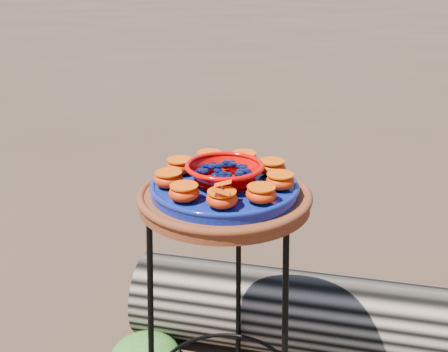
% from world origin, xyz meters
% --- Properties ---
extents(plant_stand, '(0.44, 0.44, 0.70)m').
position_xyz_m(plant_stand, '(0.00, 0.00, 0.35)').
color(plant_stand, black).
rests_on(plant_stand, ground).
extents(terracotta_saucer, '(0.43, 0.43, 0.04)m').
position_xyz_m(terracotta_saucer, '(0.00, 0.00, 0.72)').
color(terracotta_saucer, '#532012').
rests_on(terracotta_saucer, plant_stand).
extents(cobalt_plate, '(0.37, 0.37, 0.02)m').
position_xyz_m(cobalt_plate, '(0.00, 0.00, 0.75)').
color(cobalt_plate, '#081144').
rests_on(cobalt_plate, terracotta_saucer).
extents(red_bowl, '(0.19, 0.19, 0.05)m').
position_xyz_m(red_bowl, '(0.00, 0.00, 0.79)').
color(red_bowl, '#C30200').
rests_on(red_bowl, cobalt_plate).
extents(glass_gems, '(0.14, 0.14, 0.02)m').
position_xyz_m(glass_gems, '(0.00, 0.00, 0.82)').
color(glass_gems, black).
rests_on(glass_gems, red_bowl).
extents(orange_half_0, '(0.07, 0.07, 0.04)m').
position_xyz_m(orange_half_0, '(0.02, -0.14, 0.78)').
color(orange_half_0, red).
rests_on(orange_half_0, cobalt_plate).
extents(orange_half_1, '(0.07, 0.07, 0.04)m').
position_xyz_m(orange_half_1, '(0.11, -0.09, 0.78)').
color(orange_half_1, red).
rests_on(orange_half_1, cobalt_plate).
extents(orange_half_2, '(0.07, 0.07, 0.04)m').
position_xyz_m(orange_half_2, '(0.14, -0.00, 0.78)').
color(orange_half_2, red).
rests_on(orange_half_2, cobalt_plate).
extents(orange_half_3, '(0.07, 0.07, 0.04)m').
position_xyz_m(orange_half_3, '(0.11, 0.09, 0.78)').
color(orange_half_3, red).
rests_on(orange_half_3, cobalt_plate).
extents(orange_half_4, '(0.07, 0.07, 0.04)m').
position_xyz_m(orange_half_4, '(0.03, 0.14, 0.78)').
color(orange_half_4, red).
rests_on(orange_half_4, cobalt_plate).
extents(orange_half_5, '(0.07, 0.07, 0.04)m').
position_xyz_m(orange_half_5, '(-0.07, 0.12, 0.78)').
color(orange_half_5, red).
rests_on(orange_half_5, cobalt_plate).
extents(orange_half_6, '(0.07, 0.07, 0.04)m').
position_xyz_m(orange_half_6, '(-0.13, 0.05, 0.78)').
color(orange_half_6, red).
rests_on(orange_half_6, cobalt_plate).
extents(orange_half_7, '(0.07, 0.07, 0.04)m').
position_xyz_m(orange_half_7, '(-0.13, -0.05, 0.78)').
color(orange_half_7, red).
rests_on(orange_half_7, cobalt_plate).
extents(orange_half_8, '(0.07, 0.07, 0.04)m').
position_xyz_m(orange_half_8, '(-0.07, -0.12, 0.78)').
color(orange_half_8, red).
rests_on(orange_half_8, cobalt_plate).
extents(butterfly, '(0.09, 0.06, 0.02)m').
position_xyz_m(butterfly, '(0.02, -0.14, 0.81)').
color(butterfly, '#DB3803').
rests_on(butterfly, orange_half_0).
extents(driftwood_log, '(1.58, 0.45, 0.30)m').
position_xyz_m(driftwood_log, '(0.40, 0.36, 0.15)').
color(driftwood_log, black).
rests_on(driftwood_log, ground).
extents(foliage_back, '(0.36, 0.36, 0.18)m').
position_xyz_m(foliage_back, '(-0.07, 0.49, 0.09)').
color(foliage_back, '#1C5713').
rests_on(foliage_back, ground).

